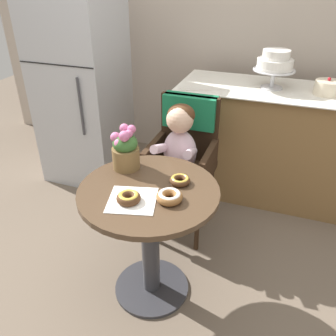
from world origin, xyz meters
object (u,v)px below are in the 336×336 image
(seated_child, at_px, (178,149))
(donut_front, at_px, (129,197))
(cafe_table, at_px, (150,222))
(flower_vase, at_px, (125,149))
(donut_side, at_px, (169,196))
(donut_mid, at_px, (180,180))
(refrigerator, at_px, (81,82))
(round_layer_cake, at_px, (327,88))
(wicker_chair, at_px, (185,144))
(tiered_cake_stand, at_px, (275,63))

(seated_child, height_order, donut_front, seated_child)
(cafe_table, bearing_deg, flower_vase, 141.52)
(donut_side, bearing_deg, donut_mid, 90.32)
(flower_vase, height_order, refrigerator, refrigerator)
(cafe_table, relative_size, round_layer_cake, 4.03)
(donut_side, bearing_deg, wicker_chair, 101.55)
(flower_vase, bearing_deg, refrigerator, 132.10)
(donut_side, distance_m, flower_vase, 0.41)
(seated_child, height_order, flower_vase, flower_vase)
(flower_vase, distance_m, round_layer_cake, 1.53)
(donut_side, bearing_deg, round_layer_cake, 62.67)
(donut_side, relative_size, flower_vase, 0.52)
(round_layer_cake, bearing_deg, wicker_chair, -145.28)
(cafe_table, xyz_separation_m, donut_side, (0.13, -0.06, 0.24))
(donut_front, xyz_separation_m, flower_vase, (-0.15, 0.29, 0.09))
(round_layer_cake, xyz_separation_m, refrigerator, (-1.88, -0.18, -0.10))
(refrigerator, bearing_deg, round_layer_cake, 5.60)
(donut_front, bearing_deg, wicker_chair, 88.24)
(flower_vase, bearing_deg, donut_side, -33.16)
(seated_child, relative_size, refrigerator, 0.43)
(donut_front, relative_size, round_layer_cake, 0.65)
(donut_side, distance_m, round_layer_cake, 1.52)
(tiered_cake_stand, xyz_separation_m, refrigerator, (-1.50, -0.20, -0.23))
(cafe_table, height_order, seated_child, seated_child)
(seated_child, height_order, refrigerator, refrigerator)
(donut_mid, xyz_separation_m, flower_vase, (-0.33, 0.05, 0.09))
(donut_front, bearing_deg, donut_mid, 52.96)
(wicker_chair, bearing_deg, refrigerator, 154.24)
(refrigerator, bearing_deg, tiered_cake_stand, 7.60)
(cafe_table, height_order, donut_mid, donut_mid)
(seated_child, relative_size, donut_front, 6.27)
(donut_mid, bearing_deg, tiered_cake_stand, 75.11)
(donut_mid, relative_size, round_layer_cake, 0.60)
(cafe_table, distance_m, wicker_chair, 0.71)
(cafe_table, bearing_deg, donut_mid, 38.64)
(wicker_chair, distance_m, donut_side, 0.78)
(cafe_table, height_order, wicker_chair, wicker_chair)
(donut_mid, relative_size, refrigerator, 0.06)
(donut_mid, xyz_separation_m, tiered_cake_stand, (0.32, 1.20, 0.34))
(cafe_table, distance_m, flower_vase, 0.41)
(flower_vase, relative_size, round_layer_cake, 1.37)
(cafe_table, relative_size, donut_mid, 6.76)
(wicker_chair, height_order, seated_child, seated_child)
(cafe_table, distance_m, seated_child, 0.57)
(flower_vase, xyz_separation_m, tiered_cake_stand, (0.65, 1.14, 0.25))
(seated_child, relative_size, donut_mid, 6.82)
(donut_mid, bearing_deg, round_layer_cake, 59.50)
(donut_front, height_order, tiered_cake_stand, tiered_cake_stand)
(wicker_chair, xyz_separation_m, donut_side, (0.15, -0.75, 0.10))
(flower_vase, distance_m, refrigerator, 1.27)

